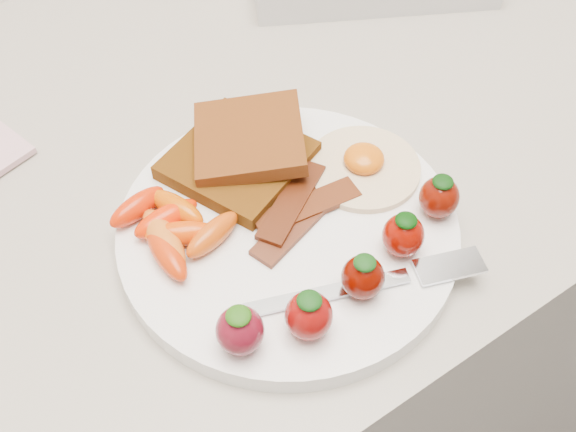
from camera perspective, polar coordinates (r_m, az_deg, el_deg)
counter at (r=1.03m, az=-3.77°, el=-11.45°), size 2.00×0.60×0.90m
plate at (r=0.57m, az=0.00°, el=-1.19°), size 0.27×0.27×0.02m
toast_lower at (r=0.60m, az=-3.99°, el=4.41°), size 0.13×0.13×0.01m
toast_upper at (r=0.60m, az=-3.09°, el=6.15°), size 0.12×0.12×0.02m
fried_egg at (r=0.60m, az=6.00°, el=4.01°), size 0.12×0.12×0.02m
bacon_strips at (r=0.57m, az=0.81°, el=0.43°), size 0.11×0.07×0.01m
baby_carrots at (r=0.56m, az=-9.19°, el=-1.00°), size 0.09×0.10×0.02m
strawberries at (r=0.52m, az=4.89°, el=-4.37°), size 0.22×0.06×0.04m
fork at (r=0.54m, az=7.59°, el=-5.08°), size 0.18×0.08×0.00m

